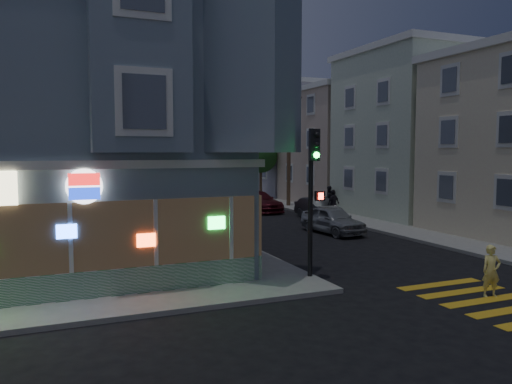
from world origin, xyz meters
TOP-DOWN VIEW (x-y plane):
  - ground at (0.00, 0.00)m, footprint 120.00×120.00m
  - sidewalk_ne at (23.00, 23.00)m, footprint 24.00×42.00m
  - corner_building at (-6.00, 10.98)m, footprint 14.60×14.60m
  - row_house_b at (19.50, 16.00)m, footprint 12.00×8.60m
  - row_house_c at (19.50, 25.00)m, footprint 12.00×8.60m
  - row_house_d at (19.50, 34.00)m, footprint 12.00×8.60m
  - utility_pole at (12.00, 24.00)m, footprint 2.20×0.30m
  - street_tree_near at (12.20, 30.00)m, footprint 3.00×3.00m
  - street_tree_far at (12.20, 38.00)m, footprint 3.00×3.00m
  - running_child at (6.90, -0.02)m, footprint 0.66×0.53m
  - pedestrian_a at (13.00, 19.62)m, footprint 0.96×0.81m
  - pedestrian_b at (11.30, 16.19)m, footprint 1.14×0.77m
  - parked_car_a at (8.60, 11.84)m, footprint 2.04×4.36m
  - parked_car_b at (10.70, 17.04)m, footprint 1.54×4.22m
  - parked_car_c at (8.60, 22.24)m, footprint 2.69×5.33m
  - parked_car_d at (8.60, 29.18)m, footprint 2.47×4.95m
  - traffic_signal at (2.82, 3.66)m, footprint 0.61×0.56m
  - fire_hydrant at (11.30, 15.98)m, footprint 0.49×0.28m

SIDE VIEW (x-z plane):
  - ground at x=0.00m, z-range 0.00..0.00m
  - sidewalk_ne at x=23.00m, z-range 0.00..0.15m
  - fire_hydrant at x=11.30m, z-range 0.17..1.02m
  - parked_car_d at x=8.60m, z-range 0.00..1.35m
  - parked_car_b at x=10.70m, z-range 0.00..1.38m
  - parked_car_a at x=8.60m, z-range 0.00..1.44m
  - parked_car_c at x=8.60m, z-range 0.00..1.49m
  - running_child at x=6.90m, z-range 0.00..1.58m
  - pedestrian_a at x=13.00m, z-range 0.15..1.92m
  - pedestrian_b at x=11.30m, z-range 0.15..1.96m
  - traffic_signal at x=2.82m, z-range 1.03..6.02m
  - street_tree_near at x=12.20m, z-range 1.29..6.59m
  - street_tree_far at x=12.20m, z-range 1.29..6.59m
  - row_house_c at x=19.50m, z-range 0.15..9.15m
  - utility_pole at x=12.00m, z-range 0.30..9.30m
  - row_house_b at x=19.50m, z-range 0.15..10.65m
  - row_house_d at x=19.50m, z-range 0.15..10.65m
  - corner_building at x=-6.00m, z-range 0.12..11.52m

